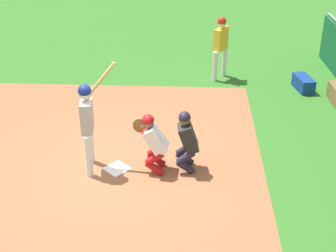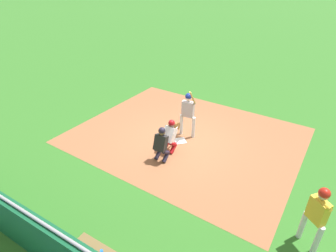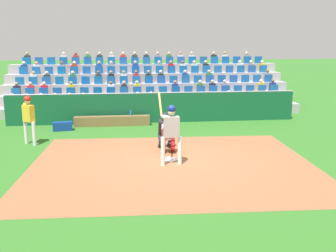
{
  "view_description": "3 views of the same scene",
  "coord_description": "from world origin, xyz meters",
  "px_view_note": "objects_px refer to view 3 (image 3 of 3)",
  "views": [
    {
      "loc": [
        -8.43,
        -1.06,
        5.44
      ],
      "look_at": [
        0.31,
        -1.03,
        0.83
      ],
      "focal_mm": 52.85,
      "sensor_mm": 36.0,
      "label": 1
    },
    {
      "loc": [
        4.21,
        -7.96,
        5.83
      ],
      "look_at": [
        -0.01,
        -0.91,
        1.13
      ],
      "focal_mm": 29.16,
      "sensor_mm": 36.0,
      "label": 2
    },
    {
      "loc": [
        1.44,
        11.49,
        3.6
      ],
      "look_at": [
        -0.06,
        -1.12,
        0.86
      ],
      "focal_mm": 40.6,
      "sensor_mm": 36.0,
      "label": 3
    }
  ],
  "objects_px": {
    "catcher_crouching": "(168,133)",
    "home_plate_umpire": "(165,129)",
    "home_plate_marker": "(170,159)",
    "on_deck_batter": "(28,115)",
    "water_bottle_on_bench": "(131,113)",
    "batter_at_plate": "(171,128)",
    "dugout_bench": "(112,121)",
    "equipment_duffel_bag": "(63,126)"
  },
  "relations": [
    {
      "from": "dugout_bench",
      "to": "on_deck_batter",
      "type": "relative_size",
      "value": 1.88
    },
    {
      "from": "batter_at_plate",
      "to": "catcher_crouching",
      "type": "bearing_deg",
      "value": -92.49
    },
    {
      "from": "catcher_crouching",
      "to": "equipment_duffel_bag",
      "type": "xyz_separation_m",
      "value": [
        4.05,
        -3.98,
        -0.52
      ]
    },
    {
      "from": "equipment_duffel_bag",
      "to": "home_plate_umpire",
      "type": "bearing_deg",
      "value": 131.29
    },
    {
      "from": "equipment_duffel_bag",
      "to": "catcher_crouching",
      "type": "bearing_deg",
      "value": 126.35
    },
    {
      "from": "home_plate_marker",
      "to": "water_bottle_on_bench",
      "type": "height_order",
      "value": "water_bottle_on_bench"
    },
    {
      "from": "catcher_crouching",
      "to": "home_plate_umpire",
      "type": "relative_size",
      "value": 0.96
    },
    {
      "from": "home_plate_marker",
      "to": "on_deck_batter",
      "type": "xyz_separation_m",
      "value": [
        4.86,
        -2.5,
        1.08
      ]
    },
    {
      "from": "home_plate_marker",
      "to": "dugout_bench",
      "type": "relative_size",
      "value": 0.13
    },
    {
      "from": "water_bottle_on_bench",
      "to": "dugout_bench",
      "type": "bearing_deg",
      "value": 4.95
    },
    {
      "from": "batter_at_plate",
      "to": "dugout_bench",
      "type": "bearing_deg",
      "value": -72.24
    },
    {
      "from": "home_plate_marker",
      "to": "water_bottle_on_bench",
      "type": "bearing_deg",
      "value": -78.58
    },
    {
      "from": "equipment_duffel_bag",
      "to": "home_plate_marker",
      "type": "bearing_deg",
      "value": 121.44
    },
    {
      "from": "home_plate_marker",
      "to": "equipment_duffel_bag",
      "type": "bearing_deg",
      "value": -49.43
    },
    {
      "from": "batter_at_plate",
      "to": "catcher_crouching",
      "type": "relative_size",
      "value": 1.73
    },
    {
      "from": "equipment_duffel_bag",
      "to": "on_deck_batter",
      "type": "xyz_separation_m",
      "value": [
        0.82,
        2.22,
        0.91
      ]
    },
    {
      "from": "home_plate_marker",
      "to": "equipment_duffel_bag",
      "type": "relative_size",
      "value": 0.55
    },
    {
      "from": "dugout_bench",
      "to": "home_plate_marker",
      "type": "bearing_deg",
      "value": 109.76
    },
    {
      "from": "batter_at_plate",
      "to": "home_plate_umpire",
      "type": "height_order",
      "value": "batter_at_plate"
    },
    {
      "from": "home_plate_marker",
      "to": "equipment_duffel_bag",
      "type": "height_order",
      "value": "equipment_duffel_bag"
    },
    {
      "from": "water_bottle_on_bench",
      "to": "home_plate_umpire",
      "type": "bearing_deg",
      "value": 104.86
    },
    {
      "from": "dugout_bench",
      "to": "equipment_duffel_bag",
      "type": "height_order",
      "value": "dugout_bench"
    },
    {
      "from": "batter_at_plate",
      "to": "water_bottle_on_bench",
      "type": "height_order",
      "value": "batter_at_plate"
    },
    {
      "from": "batter_at_plate",
      "to": "water_bottle_on_bench",
      "type": "distance_m",
      "value": 6.16
    },
    {
      "from": "home_plate_marker",
      "to": "equipment_duffel_bag",
      "type": "distance_m",
      "value": 6.22
    },
    {
      "from": "catcher_crouching",
      "to": "home_plate_umpire",
      "type": "xyz_separation_m",
      "value": [
        0.03,
        -0.66,
        0.01
      ]
    },
    {
      "from": "home_plate_umpire",
      "to": "on_deck_batter",
      "type": "relative_size",
      "value": 0.73
    },
    {
      "from": "water_bottle_on_bench",
      "to": "on_deck_batter",
      "type": "relative_size",
      "value": 0.14
    },
    {
      "from": "catcher_crouching",
      "to": "water_bottle_on_bench",
      "type": "xyz_separation_m",
      "value": [
        1.12,
        -4.78,
        -0.14
      ]
    },
    {
      "from": "home_plate_umpire",
      "to": "batter_at_plate",
      "type": "bearing_deg",
      "value": 89.28
    },
    {
      "from": "home_plate_umpire",
      "to": "water_bottle_on_bench",
      "type": "distance_m",
      "value": 4.27
    },
    {
      "from": "home_plate_marker",
      "to": "batter_at_plate",
      "type": "xyz_separation_m",
      "value": [
        0.05,
        0.52,
        1.14
      ]
    },
    {
      "from": "batter_at_plate",
      "to": "catcher_crouching",
      "type": "xyz_separation_m",
      "value": [
        -0.05,
        -1.26,
        -0.45
      ]
    },
    {
      "from": "catcher_crouching",
      "to": "water_bottle_on_bench",
      "type": "distance_m",
      "value": 4.92
    },
    {
      "from": "batter_at_plate",
      "to": "water_bottle_on_bench",
      "type": "relative_size",
      "value": 8.65
    },
    {
      "from": "water_bottle_on_bench",
      "to": "equipment_duffel_bag",
      "type": "bearing_deg",
      "value": 15.3
    },
    {
      "from": "home_plate_umpire",
      "to": "water_bottle_on_bench",
      "type": "relative_size",
      "value": 5.18
    },
    {
      "from": "batter_at_plate",
      "to": "equipment_duffel_bag",
      "type": "bearing_deg",
      "value": -52.66
    },
    {
      "from": "on_deck_batter",
      "to": "dugout_bench",
      "type": "bearing_deg",
      "value": -134.56
    },
    {
      "from": "home_plate_umpire",
      "to": "dugout_bench",
      "type": "relative_size",
      "value": 0.39
    },
    {
      "from": "home_plate_umpire",
      "to": "home_plate_marker",
      "type": "bearing_deg",
      "value": 90.88
    },
    {
      "from": "catcher_crouching",
      "to": "water_bottle_on_bench",
      "type": "bearing_deg",
      "value": -76.77
    }
  ]
}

